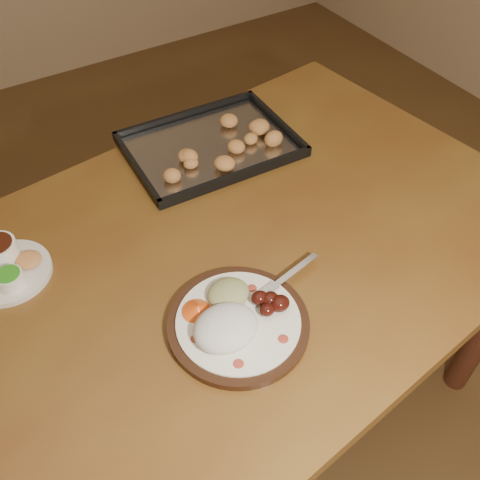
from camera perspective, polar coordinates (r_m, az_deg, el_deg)
ground at (r=1.89m, az=-3.64°, el=-10.19°), size 4.00×4.00×0.00m
dining_table at (r=1.18m, az=-3.31°, el=-5.11°), size 1.60×1.08×0.75m
dinner_plate at (r=0.99m, az=-0.61°, el=-8.58°), size 0.35×0.26×0.06m
condiment_saucer at (r=1.16m, az=-23.82°, el=-2.62°), size 0.17×0.17×0.06m
baking_tray at (r=1.38m, az=-3.23°, el=10.17°), size 0.42×0.32×0.04m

